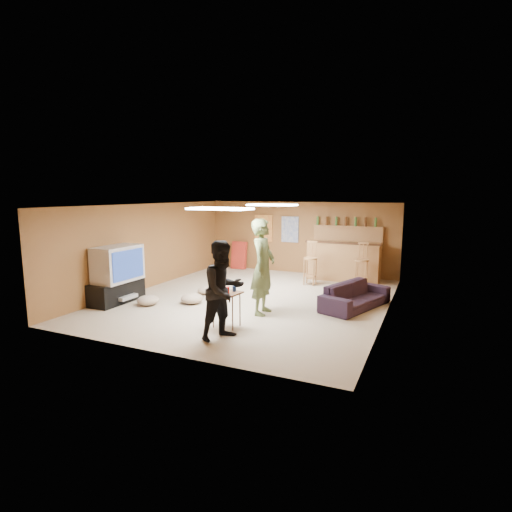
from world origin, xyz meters
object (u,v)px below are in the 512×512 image
at_px(tv_body, 118,264).
at_px(sofa, 355,296).
at_px(tray_table, 227,309).
at_px(bar_counter, 343,261).
at_px(person_black, 224,290).
at_px(person_olive, 263,267).

relative_size(tv_body, sofa, 0.59).
xyz_separation_m(sofa, tray_table, (-1.96, -2.24, 0.06)).
height_order(tv_body, bar_counter, tv_body).
relative_size(sofa, tray_table, 2.77).
bearing_deg(tv_body, tray_table, -8.81).
bearing_deg(sofa, person_black, 168.65).
height_order(person_olive, tray_table, person_olive).
bearing_deg(person_black, person_olive, 22.71).
bearing_deg(bar_counter, tray_table, -102.88).
distance_m(person_black, sofa, 3.33).
relative_size(person_black, sofa, 0.92).
relative_size(tv_body, tray_table, 1.65).
relative_size(person_olive, sofa, 1.06).
height_order(bar_counter, person_black, person_black).
bearing_deg(person_olive, tray_table, 160.78).
bearing_deg(person_olive, sofa, -58.02).
xyz_separation_m(person_black, sofa, (1.71, 2.80, -0.58)).
distance_m(sofa, tray_table, 2.98).
height_order(sofa, tray_table, tray_table).
bearing_deg(bar_counter, sofa, -72.70).
xyz_separation_m(tv_body, sofa, (4.98, 1.78, -0.63)).
bearing_deg(tv_body, bar_counter, 47.00).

